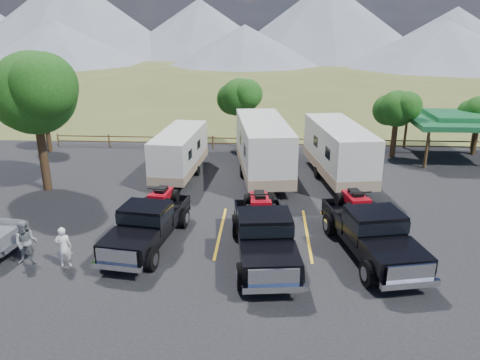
# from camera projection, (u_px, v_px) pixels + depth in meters

# --- Properties ---
(ground) EXTENTS (320.00, 320.00, 0.00)m
(ground) POSITION_uv_depth(u_px,v_px,m) (262.00, 279.00, 17.83)
(ground) COLOR #4C5423
(ground) RESTS_ON ground
(asphalt_lot) EXTENTS (44.00, 34.00, 0.04)m
(asphalt_lot) POSITION_uv_depth(u_px,v_px,m) (263.00, 243.00, 20.65)
(asphalt_lot) COLOR black
(asphalt_lot) RESTS_ON ground
(stall_lines) EXTENTS (12.12, 5.50, 0.01)m
(stall_lines) POSITION_uv_depth(u_px,v_px,m) (264.00, 233.00, 21.58)
(stall_lines) COLOR yellow
(stall_lines) RESTS_ON asphalt_lot
(tree_big_nw) EXTENTS (5.54, 5.18, 7.84)m
(tree_big_nw) POSITION_uv_depth(u_px,v_px,m) (34.00, 93.00, 25.19)
(tree_big_nw) COLOR black
(tree_big_nw) RESTS_ON ground
(tree_ne_a) EXTENTS (3.11, 2.92, 4.76)m
(tree_ne_a) POSITION_uv_depth(u_px,v_px,m) (397.00, 109.00, 32.21)
(tree_ne_a) COLOR black
(tree_ne_a) RESTS_ON ground
(tree_ne_b) EXTENTS (2.77, 2.59, 4.27)m
(tree_ne_b) POSITION_uv_depth(u_px,v_px,m) (479.00, 112.00, 32.93)
(tree_ne_b) COLOR black
(tree_ne_b) RESTS_ON ground
(tree_north) EXTENTS (3.46, 3.24, 5.25)m
(tree_north) POSITION_uv_depth(u_px,v_px,m) (239.00, 97.00, 34.60)
(tree_north) COLOR black
(tree_north) RESTS_ON ground
(tree_nw_small) EXTENTS (2.59, 2.43, 3.85)m
(tree_nw_small) POSITION_uv_depth(u_px,v_px,m) (45.00, 115.00, 33.84)
(tree_nw_small) COLOR black
(tree_nw_small) RESTS_ON ground
(rail_fence) EXTENTS (36.12, 0.12, 1.00)m
(rail_fence) POSITION_uv_depth(u_px,v_px,m) (293.00, 142.00, 34.95)
(rail_fence) COLOR #4E3821
(rail_fence) RESTS_ON ground
(pavilion) EXTENTS (6.20, 6.20, 3.22)m
(pavilion) POSITION_uv_depth(u_px,v_px,m) (455.00, 119.00, 32.20)
(pavilion) COLOR #4E3821
(pavilion) RESTS_ON ground
(mountain_range) EXTENTS (209.00, 71.00, 20.00)m
(mountain_range) POSITION_uv_depth(u_px,v_px,m) (238.00, 24.00, 115.53)
(mountain_range) COLOR slate
(mountain_range) RESTS_ON ground
(rig_left) EXTENTS (2.90, 6.53, 2.11)m
(rig_left) POSITION_uv_depth(u_px,v_px,m) (148.00, 222.00, 20.30)
(rig_left) COLOR black
(rig_left) RESTS_ON asphalt_lot
(rig_center) EXTENTS (3.01, 7.03, 2.28)m
(rig_center) POSITION_uv_depth(u_px,v_px,m) (264.00, 233.00, 19.09)
(rig_center) COLOR black
(rig_center) RESTS_ON asphalt_lot
(rig_right) EXTENTS (3.54, 7.13, 2.28)m
(rig_right) POSITION_uv_depth(u_px,v_px,m) (371.00, 230.00, 19.33)
(rig_right) COLOR black
(rig_right) RESTS_ON asphalt_lot
(trailer_left) EXTENTS (2.63, 8.28, 2.87)m
(trailer_left) POSITION_uv_depth(u_px,v_px,m) (180.00, 153.00, 28.80)
(trailer_left) COLOR silver
(trailer_left) RESTS_ON asphalt_lot
(trailer_center) EXTENTS (3.79, 10.29, 3.56)m
(trailer_center) POSITION_uv_depth(u_px,v_px,m) (263.00, 149.00, 28.37)
(trailer_center) COLOR silver
(trailer_center) RESTS_ON asphalt_lot
(trailer_right) EXTENTS (3.67, 9.66, 3.34)m
(trailer_right) POSITION_uv_depth(u_px,v_px,m) (339.00, 152.00, 28.20)
(trailer_right) COLOR silver
(trailer_right) RESTS_ON asphalt_lot
(person_a) EXTENTS (0.70, 0.54, 1.70)m
(person_a) POSITION_uv_depth(u_px,v_px,m) (64.00, 247.00, 18.43)
(person_a) COLOR white
(person_a) RESTS_ON asphalt_lot
(person_b) EXTENTS (1.02, 0.87, 1.84)m
(person_b) POSITION_uv_depth(u_px,v_px,m) (26.00, 243.00, 18.63)
(person_b) COLOR slate
(person_b) RESTS_ON asphalt_lot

